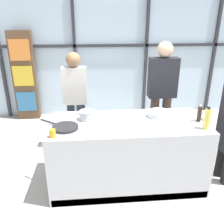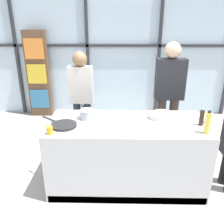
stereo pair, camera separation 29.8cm
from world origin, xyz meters
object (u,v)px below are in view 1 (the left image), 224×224
Objects in this scene: white_plate at (159,111)px; oil_bottle at (207,119)px; spectator_center_left at (162,89)px; saucepan at (87,115)px; mixing_bowl at (156,114)px; spectator_far_left at (75,96)px; pepper_grinder at (199,114)px; juice_glass_near at (52,133)px; frying_pan at (65,127)px.

oil_bottle is at bearing -56.58° from white_plate.
spectator_center_left is 1.24m from oil_bottle.
mixing_bowl is at bearing 1.20° from saucepan.
mixing_bowl is at bearing 143.28° from spectator_far_left.
spectator_center_left reaches higher than saucepan.
pepper_grinder is at bearing 87.39° from oil_bottle.
saucepan reaches higher than white_plate.
spectator_center_left is (1.40, 0.00, 0.07)m from spectator_far_left.
mixing_bowl is 1.35m from juice_glass_near.
frying_pan is at bearing 174.61° from oil_bottle.
frying_pan is at bearing -136.04° from saucepan.
frying_pan is 1.37× the size of saucepan.
mixing_bowl is at bearing 157.83° from pepper_grinder.
oil_bottle reaches higher than mixing_bowl.
pepper_grinder is (1.39, -0.18, 0.04)m from saucepan.
pepper_grinder reaches higher than juice_glass_near.
spectator_center_left is at bearing -180.00° from spectator_far_left.
white_plate is 1.18× the size of mixing_bowl.
spectator_center_left is 2.03m from juice_glass_near.
spectator_center_left is 5.03× the size of saucepan.
saucepan is at bearing 172.54° from pepper_grinder.
saucepan is 1.59× the size of pepper_grinder.
mixing_bowl is (0.90, 0.02, -0.03)m from saucepan.
juice_glass_near is at bearing -128.79° from saucepan.
saucepan is 0.90m from mixing_bowl.
pepper_grinder is (0.49, -0.20, 0.07)m from mixing_bowl.
mixing_bowl is 0.65m from oil_bottle.
oil_bottle is at bearing -16.21° from saucepan.
frying_pan is at bearing 36.36° from spectator_center_left.
mixing_bowl is (-0.31, -0.81, -0.09)m from spectator_center_left.
oil_bottle reaches higher than pepper_grinder.
white_plate is 1.19× the size of pepper_grinder.
frying_pan is at bearing -161.03° from white_plate.
spectator_far_left reaches higher than white_plate.
pepper_grinder is at bearing 2.25° from frying_pan.
spectator_center_left reaches higher than spectator_far_left.
oil_bottle is (1.57, -1.23, 0.07)m from spectator_far_left.
saucepan is 1.57× the size of mixing_bowl.
pepper_grinder reaches higher than saucepan.
juice_glass_near reaches higher than white_plate.
white_plate is 2.95× the size of juice_glass_near.
oil_bottle is (0.48, -0.42, 0.09)m from mixing_bowl.
spectator_far_left is 0.92× the size of spectator_center_left.
mixing_bowl is at bearing 12.96° from frying_pan.
pepper_grinder is 1.78m from juice_glass_near.
saucepan is at bearing 34.52° from spectator_center_left.
spectator_center_left is 1.03m from pepper_grinder.
spectator_far_left is 1.40m from spectator_center_left.
frying_pan is at bearing 86.60° from spectator_far_left.
juice_glass_near is at bearing 82.37° from spectator_far_left.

